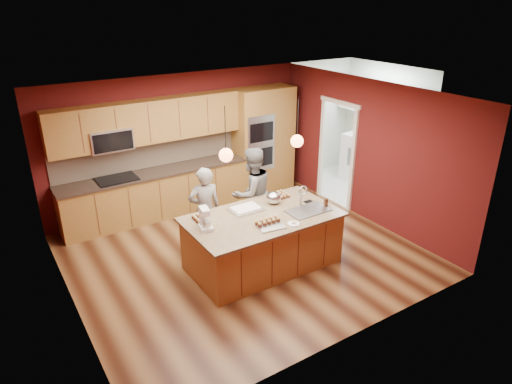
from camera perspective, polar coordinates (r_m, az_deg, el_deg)
floor at (r=7.87m, az=-1.58°, el=-7.73°), size 5.50×5.50×0.00m
ceiling at (r=6.87m, az=-1.83°, el=11.93°), size 5.50×5.50×0.00m
wall_back at (r=9.38m, az=-9.65°, el=6.22°), size 5.50×0.00×5.50m
wall_front at (r=5.48m, az=12.01°, el=-6.83°), size 5.50×0.00×5.50m
wall_left at (r=6.43m, az=-23.24°, el=-3.61°), size 0.00×5.00×5.00m
wall_right at (r=8.90m, az=13.70°, el=4.95°), size 0.00×5.00×5.00m
cabinet_run at (r=9.04m, az=-12.79°, el=2.86°), size 3.74×0.64×2.30m
oven_column at (r=10.01m, az=0.90°, el=6.45°), size 1.30×0.62×2.30m
doorway_trim at (r=9.52m, az=10.03°, el=4.55°), size 0.08×1.11×2.20m
laundry_room at (r=10.68m, az=15.51°, el=11.13°), size 2.60×2.70×2.70m
pendant_left at (r=6.43m, az=-3.78°, el=4.65°), size 0.20×0.20×0.80m
pendant_right at (r=7.08m, az=5.15°, el=6.39°), size 0.20×0.20×0.80m
island at (r=7.36m, az=0.94°, el=-5.98°), size 2.41×1.35×1.27m
person_left at (r=7.69m, az=-6.41°, el=-2.24°), size 0.61×0.46×1.51m
person_right at (r=8.07m, az=-0.51°, el=-0.17°), size 0.88×0.72×1.68m
stand_mixer at (r=6.73m, az=-6.39°, el=-3.51°), size 0.22×0.27×0.34m
sheet_cake at (r=7.33m, az=-1.29°, el=-2.11°), size 0.50×0.37×0.05m
cooling_rack at (r=6.81m, az=1.85°, el=-4.32°), size 0.44×0.34×0.02m
mixing_bowl at (r=7.54m, az=2.21°, el=-0.73°), size 0.25×0.25×0.21m
plate at (r=6.91m, az=4.72°, el=-3.98°), size 0.19×0.19×0.01m
tumbler at (r=7.52m, az=8.72°, el=-1.31°), size 0.07×0.07×0.14m
phone at (r=7.68m, az=6.53°, el=-1.17°), size 0.15×0.09×0.01m
cupcakes_left at (r=7.03m, az=-7.15°, el=-3.36°), size 0.16×0.32×0.07m
cupcakes_rack at (r=6.87m, az=1.49°, el=-3.63°), size 0.42×0.17×0.08m
cupcakes_right at (r=7.82m, az=2.97°, el=-0.37°), size 0.29×0.29×0.07m
washer at (r=10.72m, az=15.54°, el=2.94°), size 0.72×0.74×0.96m
dryer at (r=11.15m, az=12.89°, el=4.37°), size 0.78×0.80×1.09m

